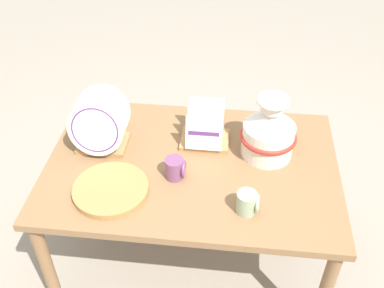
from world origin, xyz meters
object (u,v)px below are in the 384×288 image
at_px(wicker_charger_stack, 111,189).
at_px(mug_sage_glaze, 248,203).
at_px(dish_rack_round_plates, 100,127).
at_px(dish_rack_square_plates, 205,133).
at_px(mug_plum_glaze, 175,168).
at_px(ceramic_vase, 269,131).

distance_m(wicker_charger_stack, mug_sage_glaze, 0.57).
distance_m(dish_rack_round_plates, wicker_charger_stack, 0.32).
height_order(dish_rack_square_plates, mug_plum_glaze, dish_rack_square_plates).
relative_size(dish_rack_square_plates, mug_sage_glaze, 2.36).
bearing_deg(wicker_charger_stack, dish_rack_round_plates, 111.13).
relative_size(dish_rack_square_plates, mug_plum_glaze, 2.36).
xyz_separation_m(ceramic_vase, dish_rack_square_plates, (-0.29, 0.05, -0.08)).
distance_m(ceramic_vase, mug_plum_glaze, 0.44).
bearing_deg(ceramic_vase, dish_rack_round_plates, -177.28).
relative_size(dish_rack_round_plates, wicker_charger_stack, 0.86).
relative_size(mug_plum_glaze, mug_sage_glaze, 1.00).
xyz_separation_m(dish_rack_square_plates, mug_plum_glaze, (-0.10, -0.25, -0.00)).
bearing_deg(mug_plum_glaze, ceramic_vase, 26.99).
bearing_deg(mug_plum_glaze, mug_sage_glaze, -28.17).
xyz_separation_m(dish_rack_round_plates, wicker_charger_stack, (0.11, -0.28, -0.10)).
bearing_deg(mug_sage_glaze, dish_rack_square_plates, 116.12).
height_order(dish_rack_round_plates, wicker_charger_stack, dish_rack_round_plates).
height_order(ceramic_vase, wicker_charger_stack, ceramic_vase).
distance_m(dish_rack_square_plates, mug_sage_glaze, 0.46).
height_order(ceramic_vase, mug_sage_glaze, ceramic_vase).
distance_m(wicker_charger_stack, mug_plum_glaze, 0.28).
height_order(dish_rack_round_plates, mug_plum_glaze, dish_rack_round_plates).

